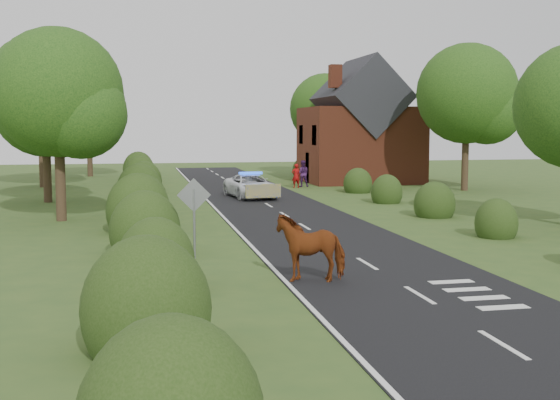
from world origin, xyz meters
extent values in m
plane|color=#345121|center=(0.00, 0.00, 0.00)|extent=(120.00, 120.00, 0.00)
cube|color=black|center=(0.00, 15.00, 0.01)|extent=(6.00, 70.00, 0.02)
cube|color=white|center=(0.00, -8.00, 0.03)|extent=(0.12, 1.80, 0.01)
cube|color=white|center=(0.00, -4.00, 0.03)|extent=(0.12, 1.80, 0.01)
cube|color=white|center=(0.00, 0.00, 0.03)|extent=(0.12, 1.80, 0.01)
cube|color=white|center=(0.00, 4.00, 0.03)|extent=(0.12, 1.80, 0.01)
cube|color=white|center=(0.00, 8.00, 0.03)|extent=(0.12, 1.80, 0.01)
cube|color=white|center=(0.00, 12.00, 0.03)|extent=(0.12, 1.80, 0.01)
cube|color=white|center=(0.00, 16.00, 0.03)|extent=(0.12, 1.80, 0.01)
cube|color=white|center=(0.00, 20.00, 0.03)|extent=(0.12, 1.80, 0.01)
cube|color=white|center=(0.00, 24.00, 0.03)|extent=(0.12, 1.80, 0.01)
cube|color=white|center=(0.00, 28.00, 0.03)|extent=(0.12, 1.80, 0.01)
cube|color=white|center=(0.00, 32.00, 0.03)|extent=(0.12, 1.80, 0.01)
cube|color=white|center=(0.00, 36.00, 0.03)|extent=(0.12, 1.80, 0.01)
cube|color=white|center=(0.00, 40.00, 0.03)|extent=(0.12, 1.80, 0.01)
cube|color=white|center=(0.00, 44.00, 0.03)|extent=(0.12, 1.80, 0.01)
cube|color=white|center=(0.00, 48.00, 0.03)|extent=(0.12, 1.80, 0.01)
cube|color=white|center=(-2.90, 15.00, 0.03)|extent=(0.12, 70.00, 0.01)
cube|color=white|center=(1.40, -5.50, 0.03)|extent=(1.20, 0.35, 0.01)
cube|color=white|center=(1.40, -4.60, 0.03)|extent=(1.20, 0.35, 0.01)
cube|color=white|center=(1.40, -3.70, 0.03)|extent=(1.20, 0.35, 0.01)
cube|color=white|center=(1.40, -2.80, 0.03)|extent=(1.20, 0.35, 0.01)
ellipsoid|color=#1F3810|center=(-6.60, -7.00, 0.77)|extent=(2.40, 2.52, 2.80)
ellipsoid|color=#1F3810|center=(-6.30, -2.00, 0.66)|extent=(2.00, 2.10, 2.40)
ellipsoid|color=#1F3810|center=(-6.50, 3.00, 0.74)|extent=(2.30, 2.41, 2.70)
ellipsoid|color=#1F3810|center=(-6.70, 8.00, 0.83)|extent=(2.50, 2.62, 3.00)
ellipsoid|color=#1F3810|center=(-6.40, 13.00, 0.69)|extent=(2.10, 2.20, 2.50)
ellipsoid|color=#1F3810|center=(-6.60, 18.00, 0.77)|extent=(2.40, 2.52, 2.80)
ellipsoid|color=#1F3810|center=(-6.30, 24.00, 0.72)|extent=(2.20, 2.31, 2.60)
ellipsoid|color=#1F3810|center=(-6.50, 30.00, 0.74)|extent=(2.30, 2.41, 2.70)
ellipsoid|color=#1F3810|center=(-6.60, 36.00, 0.77)|extent=(2.40, 2.52, 2.80)
ellipsoid|color=#1F3810|center=(6.40, 4.00, 0.52)|extent=(1.60, 1.68, 1.90)
ellipsoid|color=#1F3810|center=(6.60, 10.00, 0.58)|extent=(1.90, 2.00, 2.10)
ellipsoid|color=#1F3810|center=(6.50, 16.00, 0.55)|extent=(1.70, 1.78, 2.00)
ellipsoid|color=#1F3810|center=(6.80, 22.00, 0.55)|extent=(1.80, 1.89, 2.00)
ellipsoid|color=#1F3810|center=(6.60, 36.00, 0.55)|extent=(1.70, 1.78, 2.00)
cylinder|color=#332316|center=(-10.00, 12.00, 1.98)|extent=(0.44, 0.44, 3.96)
sphere|color=#143911|center=(-10.00, 12.00, 5.58)|extent=(5.60, 5.60, 5.60)
sphere|color=#446E1E|center=(-9.02, 11.44, 4.68)|extent=(3.92, 3.92, 3.92)
cylinder|color=#332316|center=(-11.50, 20.00, 1.87)|extent=(0.44, 0.44, 3.74)
sphere|color=#143911|center=(-11.50, 20.00, 5.27)|extent=(5.60, 5.60, 5.60)
sphere|color=#446E1E|center=(-10.52, 19.44, 4.42)|extent=(3.92, 3.92, 3.92)
cylinder|color=#332316|center=(-13.00, 30.00, 2.42)|extent=(0.44, 0.44, 4.84)
sphere|color=#143911|center=(-13.00, 30.00, 6.82)|extent=(6.80, 6.80, 6.80)
sphere|color=#446E1E|center=(-11.81, 29.32, 5.72)|extent=(4.76, 4.76, 4.76)
cylinder|color=#332316|center=(-10.50, 40.00, 2.09)|extent=(0.44, 0.44, 4.18)
sphere|color=#143911|center=(-10.50, 40.00, 5.89)|extent=(6.00, 6.00, 6.00)
sphere|color=#446E1E|center=(-9.45, 39.40, 4.94)|extent=(4.20, 4.20, 4.20)
cylinder|color=#332316|center=(14.00, 22.00, 2.20)|extent=(0.44, 0.44, 4.40)
sphere|color=#143911|center=(14.00, 22.00, 6.20)|extent=(6.40, 6.40, 6.40)
sphere|color=#446E1E|center=(15.12, 21.36, 5.20)|extent=(4.48, 4.48, 4.48)
cylinder|color=#332316|center=(9.00, 38.00, 1.98)|extent=(0.44, 0.44, 3.96)
sphere|color=#143911|center=(9.00, 38.00, 5.58)|extent=(6.00, 6.00, 6.00)
sphere|color=#446E1E|center=(10.05, 37.40, 4.68)|extent=(4.20, 4.20, 4.20)
cylinder|color=gray|center=(-5.00, 2.00, 1.10)|extent=(0.08, 0.08, 2.20)
cube|color=gray|center=(-5.00, 2.00, 2.00)|extent=(1.06, 0.04, 1.06)
cube|color=brown|center=(9.50, 30.00, 2.75)|extent=(8.00, 7.00, 5.50)
cube|color=black|center=(9.50, 30.00, 6.20)|extent=(5.94, 7.40, 5.94)
cube|color=brown|center=(7.00, 28.00, 7.60)|extent=(0.80, 0.80, 1.60)
imported|color=maroon|center=(-2.17, -1.67, 0.75)|extent=(2.25, 1.38, 1.51)
imported|color=white|center=(-0.28, 20.19, 0.67)|extent=(2.84, 5.10, 1.35)
cube|color=yellow|center=(0.03, 17.75, 0.61)|extent=(2.01, 0.31, 0.74)
cube|color=blue|center=(-0.28, 20.19, 1.43)|extent=(1.37, 0.45, 0.14)
imported|color=#950C0C|center=(3.75, 26.01, 0.81)|extent=(0.64, 0.46, 1.62)
imported|color=#401B4E|center=(4.37, 26.69, 0.91)|extent=(0.98, 0.81, 1.82)
camera|label=1|loc=(-6.72, -19.79, 4.14)|focal=45.00mm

